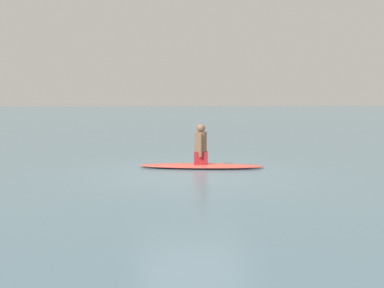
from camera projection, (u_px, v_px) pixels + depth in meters
ground_plane at (193, 173)px, 10.20m from camera, size 400.00×400.00×0.00m
surfboard at (201, 166)px, 11.00m from camera, size 1.58×3.21×0.10m
person_paddler at (201, 146)px, 10.95m from camera, size 0.44×0.39×1.00m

